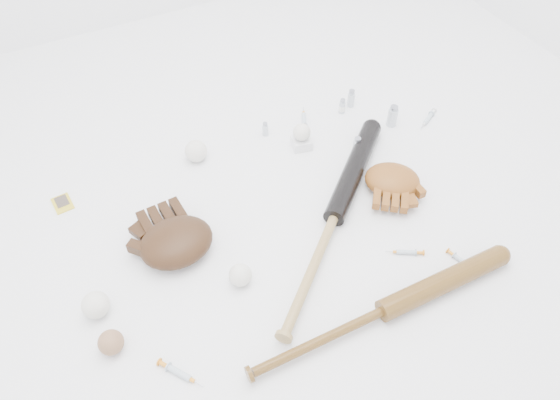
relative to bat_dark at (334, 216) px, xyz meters
name	(u,v)px	position (x,y,z in m)	size (l,w,h in m)	color
bat_dark	(334,216)	(0.00, 0.00, 0.00)	(1.00, 0.07, 0.07)	black
bat_wood	(384,310)	(-0.06, -0.37, 0.00)	(0.91, 0.07, 0.07)	brown
glove_dark	(176,242)	(-0.50, 0.13, 0.01)	(0.28, 0.28, 0.10)	#321C0D
glove_tan	(392,180)	(0.26, 0.05, 0.00)	(0.23, 0.23, 0.08)	brown
trading_card	(63,204)	(-0.79, 0.51, -0.03)	(0.06, 0.08, 0.00)	gold
pedestal	(301,143)	(0.09, 0.38, -0.02)	(0.07, 0.07, 0.04)	white
baseball_on_pedestal	(302,132)	(0.09, 0.38, 0.04)	(0.07, 0.07, 0.07)	white
baseball_left	(96,305)	(-0.79, 0.03, 0.00)	(0.08, 0.08, 0.08)	white
baseball_upper	(196,151)	(-0.29, 0.50, 0.00)	(0.08, 0.08, 0.08)	white
baseball_mid	(240,275)	(-0.37, -0.07, 0.00)	(0.07, 0.07, 0.07)	white
baseball_aged	(111,342)	(-0.78, -0.10, 0.00)	(0.07, 0.07, 0.07)	#8F6444
syringe_0	(179,373)	(-0.65, -0.26, -0.03)	(0.16, 0.03, 0.02)	#ADBCC6
syringe_1	(406,252)	(0.14, -0.21, -0.03)	(0.14, 0.02, 0.02)	#ADBCC6
syringe_2	(304,120)	(0.17, 0.51, -0.03)	(0.16, 0.03, 0.02)	#ADBCC6
syringe_3	(462,261)	(0.28, -0.32, -0.03)	(0.13, 0.02, 0.02)	#ADBCC6
syringe_4	(428,119)	(0.61, 0.28, -0.03)	(0.15, 0.03, 0.02)	#ADBCC6
vial_0	(342,106)	(0.33, 0.49, 0.00)	(0.03, 0.03, 0.07)	silver
vial_1	(265,129)	(0.00, 0.51, -0.01)	(0.02, 0.02, 0.06)	silver
vial_2	(357,146)	(0.25, 0.25, 0.00)	(0.03, 0.03, 0.08)	silver
vial_3	(393,116)	(0.47, 0.33, 0.01)	(0.04, 0.04, 0.09)	silver
vial_4	(155,247)	(-0.57, 0.15, 0.00)	(0.03, 0.03, 0.07)	silver
vial_5	(351,98)	(0.39, 0.51, 0.00)	(0.03, 0.03, 0.08)	silver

